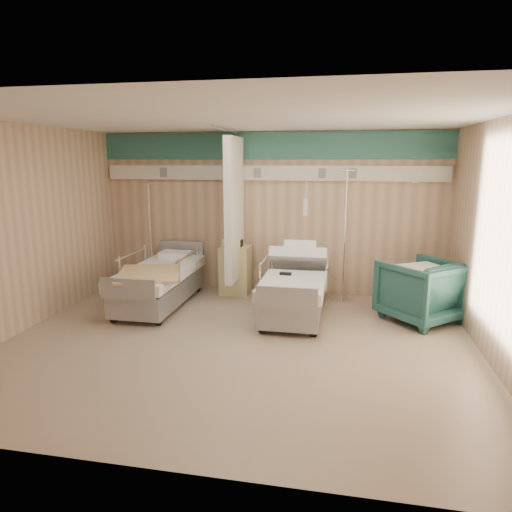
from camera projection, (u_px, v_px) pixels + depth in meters
The scene contains 13 objects.
ground at pixel (237, 343), 5.87m from camera, with size 6.00×5.00×0.00m, color gray.
room_walls at pixel (238, 197), 5.74m from camera, with size 6.04×5.04×2.82m.
bed_right at pixel (295, 294), 6.94m from camera, with size 1.00×2.16×0.63m, color white, non-canonical shape.
bed_left at pixel (159, 287), 7.35m from camera, with size 1.00×2.16×0.63m, color white, non-canonical shape.
bedside_cabinet at pixel (235, 270), 8.00m from camera, with size 0.50×0.48×0.85m, color #CBC17F.
visitor_armchair at pixel (421, 291), 6.62m from camera, with size 0.97×1.00×0.91m, color #1D4945.
waffle_blanket at pixel (423, 258), 6.52m from camera, with size 0.68×0.60×0.08m, color white.
iv_stand_right at pixel (343, 274), 7.64m from camera, with size 0.39×0.39×2.17m.
iv_stand_left at pixel (152, 269), 8.23m from camera, with size 0.34×0.34×1.92m.
call_remote at pixel (285, 274), 6.82m from camera, with size 0.17×0.08×0.04m, color black.
tan_blanket at pixel (149, 273), 6.83m from camera, with size 0.89×1.12×0.04m, color #D7B46E.
toiletry_bag at pixel (236, 243), 7.88m from camera, with size 0.22×0.14×0.12m, color black.
white_cup at pixel (224, 243), 7.91m from camera, with size 0.09×0.09×0.13m, color white.
Camera 1 is at (1.29, -5.36, 2.32)m, focal length 32.00 mm.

